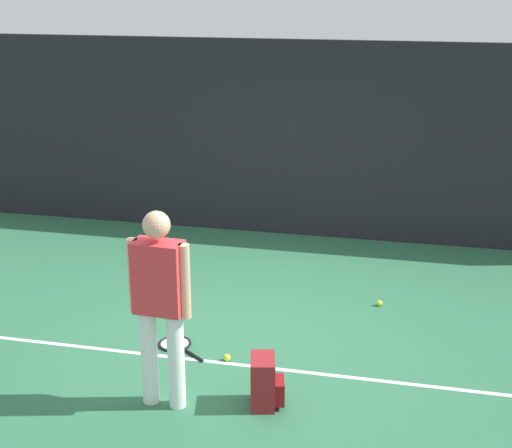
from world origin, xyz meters
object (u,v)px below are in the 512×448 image
tennis_player (160,298)px  tennis_ball_by_fence (379,303)px  backpack (265,383)px  tennis_racket (177,345)px  tennis_ball_near_player (227,357)px

tennis_player → tennis_ball_by_fence: size_ratio=25.76×
tennis_player → backpack: bearing=14.8°
backpack → tennis_ball_by_fence: 2.33m
tennis_racket → tennis_ball_by_fence: (1.87, 1.35, 0.02)m
tennis_player → backpack: 1.13m
tennis_racket → tennis_ball_near_player: bearing=-160.7°
tennis_ball_by_fence → backpack: bearing=-110.7°
tennis_racket → tennis_ball_near_player: size_ratio=9.05×
tennis_ball_by_fence → tennis_player: bearing=-125.2°
tennis_player → tennis_ball_by_fence: 3.00m
backpack → tennis_ball_near_player: size_ratio=6.67×
tennis_racket → backpack: bearing=178.7°
tennis_racket → tennis_ball_by_fence: bearing=-107.5°
tennis_racket → tennis_ball_by_fence: 2.31m
tennis_ball_near_player → tennis_ball_by_fence: (1.32, 1.52, 0.00)m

